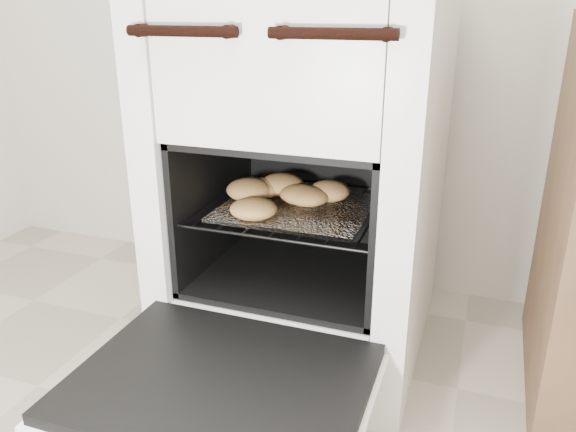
% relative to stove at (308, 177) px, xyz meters
% --- Properties ---
extents(stove, '(0.64, 0.71, 0.98)m').
position_rel_stove_xyz_m(stove, '(0.00, 0.00, 0.00)').
color(stove, white).
rests_on(stove, ground).
extents(oven_door, '(0.58, 0.45, 0.04)m').
position_rel_stove_xyz_m(oven_door, '(0.00, -0.54, -0.27)').
color(oven_door, black).
rests_on(oven_door, stove).
extents(oven_rack, '(0.47, 0.45, 0.01)m').
position_rel_stove_xyz_m(oven_rack, '(0.00, -0.07, -0.06)').
color(oven_rack, black).
rests_on(oven_rack, stove).
extents(foil_sheet, '(0.36, 0.32, 0.01)m').
position_rel_stove_xyz_m(foil_sheet, '(0.00, -0.09, -0.05)').
color(foil_sheet, white).
rests_on(foil_sheet, oven_rack).
extents(baked_rolls, '(0.33, 0.34, 0.06)m').
position_rel_stove_xyz_m(baked_rolls, '(-0.05, -0.07, -0.02)').
color(baked_rolls, tan).
rests_on(baked_rolls, foil_sheet).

